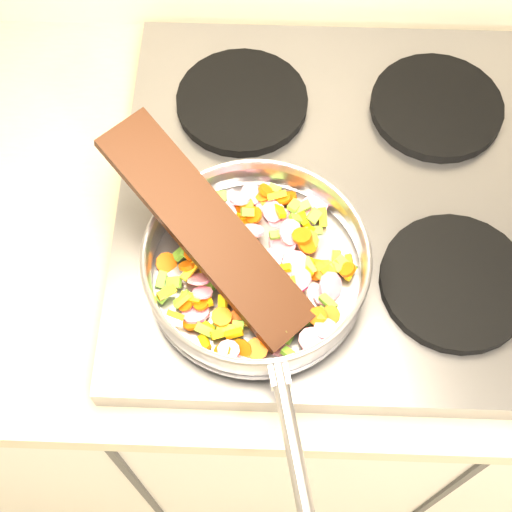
{
  "coord_description": "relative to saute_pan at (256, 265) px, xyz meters",
  "views": [
    {
      "loc": [
        -0.8,
        1.13,
        1.75
      ],
      "look_at": [
        -0.81,
        1.52,
        1.01
      ],
      "focal_mm": 50.0,
      "sensor_mm": 36.0,
      "label": 1
    }
  ],
  "objects": [
    {
      "name": "grate_bl",
      "position": [
        -0.03,
        0.29,
        -0.04
      ],
      "size": [
        0.19,
        0.19,
        0.02
      ],
      "primitive_type": "cylinder",
      "color": "black",
      "rests_on": "cooktop"
    },
    {
      "name": "grate_br",
      "position": [
        0.25,
        0.29,
        -0.04
      ],
      "size": [
        0.19,
        0.19,
        0.02
      ],
      "primitive_type": "cylinder",
      "color": "black",
      "rests_on": "cooktop"
    },
    {
      "name": "saute_pan",
      "position": [
        0.0,
        0.0,
        0.0
      ],
      "size": [
        0.31,
        0.48,
        0.06
      ],
      "rotation": [
        0.0,
        0.0,
        0.21
      ],
      "color": "#9E9EA5",
      "rests_on": "grate_fl"
    },
    {
      "name": "cooktop",
      "position": [
        0.11,
        0.15,
        -0.07
      ],
      "size": [
        0.6,
        0.6,
        0.04
      ],
      "primitive_type": "cube",
      "color": "#939399",
      "rests_on": "counter_top"
    },
    {
      "name": "wooden_spatula",
      "position": [
        -0.06,
        0.03,
        0.04
      ],
      "size": [
        0.27,
        0.28,
        0.11
      ],
      "primitive_type": "cube",
      "rotation": [
        0.0,
        -0.29,
        2.35
      ],
      "color": "black",
      "rests_on": "saute_pan"
    },
    {
      "name": "grate_fl",
      "position": [
        -0.03,
        0.01,
        -0.04
      ],
      "size": [
        0.19,
        0.19,
        0.02
      ],
      "primitive_type": "cylinder",
      "color": "black",
      "rests_on": "cooktop"
    },
    {
      "name": "vegetable_heap",
      "position": [
        0.0,
        0.01,
        -0.01
      ],
      "size": [
        0.25,
        0.26,
        0.05
      ],
      "color": "#E9A70A",
      "rests_on": "saute_pan"
    },
    {
      "name": "grate_fr",
      "position": [
        0.25,
        0.01,
        -0.04
      ],
      "size": [
        0.19,
        0.19,
        0.02
      ],
      "primitive_type": "cylinder",
      "color": "black",
      "rests_on": "cooktop"
    }
  ]
}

